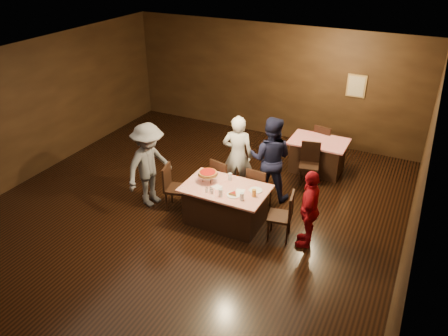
{
  "coord_description": "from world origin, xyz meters",
  "views": [
    {
      "loc": [
        3.87,
        -5.66,
        5.0
      ],
      "look_at": [
        0.6,
        0.95,
        1.0
      ],
      "focal_mm": 35.0,
      "sensor_mm": 36.0,
      "label": 1
    }
  ],
  "objects": [
    {
      "name": "glass_back",
      "position": [
        0.73,
        0.95,
        0.84
      ],
      "size": [
        0.08,
        0.08,
        0.14
      ],
      "primitive_type": "cylinder",
      "color": "silver",
      "rests_on": "main_table"
    },
    {
      "name": "diner_red_shirt",
      "position": [
        2.39,
        0.69,
        0.75
      ],
      "size": [
        0.49,
        0.92,
        1.49
      ],
      "primitive_type": "imported",
      "rotation": [
        0.0,
        0.0,
        -1.42
      ],
      "color": "#A90F1A",
      "rests_on": "ground"
    },
    {
      "name": "chair_end_left",
      "position": [
        -0.32,
        0.65,
        0.47
      ],
      "size": [
        0.51,
        0.51,
        0.95
      ],
      "primitive_type": "cube",
      "rotation": [
        0.0,
        0.0,
        1.81
      ],
      "color": "black",
      "rests_on": "ground"
    },
    {
      "name": "napkin_left",
      "position": [
        0.63,
        0.6,
        0.77
      ],
      "size": [
        0.21,
        0.21,
        0.01
      ],
      "primitive_type": "cube",
      "rotation": [
        0.0,
        0.0,
        -0.35
      ],
      "color": "white",
      "rests_on": "main_table"
    },
    {
      "name": "napkin_center",
      "position": [
        1.08,
        0.65,
        0.77
      ],
      "size": [
        0.19,
        0.19,
        0.01
      ],
      "primitive_type": "cube",
      "rotation": [
        0.0,
        0.0,
        0.21
      ],
      "color": "white",
      "rests_on": "main_table"
    },
    {
      "name": "glass_amber",
      "position": [
        1.38,
        0.6,
        0.84
      ],
      "size": [
        0.08,
        0.08,
        0.14
      ],
      "primitive_type": "cylinder",
      "color": "#BF7F26",
      "rests_on": "main_table"
    },
    {
      "name": "glass_front_right",
      "position": [
        1.23,
        0.4,
        0.84
      ],
      "size": [
        0.08,
        0.08,
        0.14
      ],
      "primitive_type": "cylinder",
      "color": "silver",
      "rests_on": "main_table"
    },
    {
      "name": "room",
      "position": [
        0.0,
        0.01,
        2.14
      ],
      "size": [
        10.0,
        10.04,
        3.02
      ],
      "color": "black",
      "rests_on": "ground"
    },
    {
      "name": "chair_far_right",
      "position": [
        1.18,
        1.4,
        0.47
      ],
      "size": [
        0.45,
        0.45,
        0.95
      ],
      "primitive_type": "cube",
      "rotation": [
        0.0,
        0.0,
        3.06
      ],
      "color": "black",
      "rests_on": "ground"
    },
    {
      "name": "plate_with_slice",
      "position": [
        1.03,
        0.47,
        0.8
      ],
      "size": [
        0.25,
        0.25,
        0.06
      ],
      "color": "white",
      "rests_on": "main_table"
    },
    {
      "name": "diner_white_jacket",
      "position": [
        0.51,
        1.77,
        0.88
      ],
      "size": [
        0.73,
        0.58,
        1.76
      ],
      "primitive_type": "imported",
      "rotation": [
        0.0,
        0.0,
        3.41
      ],
      "color": "silver",
      "rests_on": "ground"
    },
    {
      "name": "diner_navy_hoodie",
      "position": [
        1.2,
        1.88,
        0.91
      ],
      "size": [
        0.99,
        0.83,
        1.81
      ],
      "primitive_type": "imported",
      "rotation": [
        0.0,
        0.0,
        3.31
      ],
      "color": "black",
      "rests_on": "ground"
    },
    {
      "name": "glass_front_left",
      "position": [
        0.83,
        0.35,
        0.84
      ],
      "size": [
        0.08,
        0.08,
        0.14
      ],
      "primitive_type": "cylinder",
      "color": "silver",
      "rests_on": "main_table"
    },
    {
      "name": "back_table",
      "position": [
        1.79,
        3.48,
        0.39
      ],
      "size": [
        1.3,
        0.9,
        0.77
      ],
      "primitive_type": "cube",
      "color": "red",
      "rests_on": "ground"
    },
    {
      "name": "plate_empty",
      "position": [
        1.33,
        0.8,
        0.78
      ],
      "size": [
        0.25,
        0.25,
        0.01
      ],
      "primitive_type": "cylinder",
      "color": "white",
      "rests_on": "main_table"
    },
    {
      "name": "chair_far_left",
      "position": [
        0.38,
        1.4,
        0.47
      ],
      "size": [
        0.5,
        0.5,
        0.95
      ],
      "primitive_type": "cube",
      "rotation": [
        0.0,
        0.0,
        2.91
      ],
      "color": "black",
      "rests_on": "ground"
    },
    {
      "name": "main_table",
      "position": [
        0.78,
        0.65,
        0.39
      ],
      "size": [
        1.6,
        1.0,
        0.77
      ],
      "primitive_type": "cube",
      "color": "#B21E0B",
      "rests_on": "ground"
    },
    {
      "name": "diner_grey_knit",
      "position": [
        -0.88,
        0.57,
        0.89
      ],
      "size": [
        0.85,
        1.24,
        1.78
      ],
      "primitive_type": "imported",
      "rotation": [
        0.0,
        0.0,
        1.4
      ],
      "color": "#5A5A5F",
      "rests_on": "ground"
    },
    {
      "name": "chair_back_near",
      "position": [
        1.79,
        2.78,
        0.47
      ],
      "size": [
        0.5,
        0.5,
        0.95
      ],
      "primitive_type": "cube",
      "rotation": [
        0.0,
        0.0,
        0.22
      ],
      "color": "black",
      "rests_on": "ground"
    },
    {
      "name": "condiments",
      "position": [
        0.6,
        0.36,
        0.82
      ],
      "size": [
        0.17,
        0.1,
        0.09
      ],
      "color": "silver",
      "rests_on": "main_table"
    },
    {
      "name": "chair_end_right",
      "position": [
        1.88,
        0.65,
        0.47
      ],
      "size": [
        0.49,
        0.49,
        0.95
      ],
      "primitive_type": "cube",
      "rotation": [
        0.0,
        0.0,
        -1.39
      ],
      "color": "black",
      "rests_on": "ground"
    },
    {
      "name": "chair_back_far",
      "position": [
        1.79,
        4.08,
        0.47
      ],
      "size": [
        0.5,
        0.5,
        0.95
      ],
      "primitive_type": "cube",
      "rotation": [
        0.0,
        0.0,
        2.93
      ],
      "color": "black",
      "rests_on": "ground"
    },
    {
      "name": "pizza_stand",
      "position": [
        0.38,
        0.7,
        0.95
      ],
      "size": [
        0.38,
        0.38,
        0.22
      ],
      "color": "black",
      "rests_on": "main_table"
    }
  ]
}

